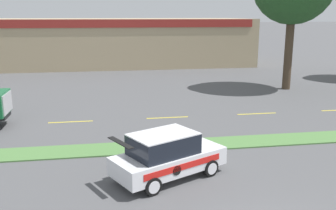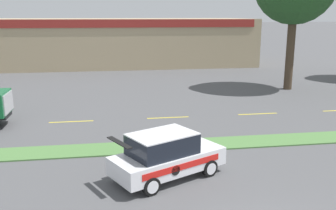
# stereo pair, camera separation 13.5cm
# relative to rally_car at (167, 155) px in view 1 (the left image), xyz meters

# --- Properties ---
(grass_verge) EXTENTS (120.00, 1.58, 0.06)m
(grass_verge) POSITION_rel_rally_car_xyz_m (2.17, 3.20, -0.82)
(grass_verge) COLOR #517F42
(grass_verge) RESTS_ON ground_plane
(centre_line_3) EXTENTS (2.40, 0.14, 0.01)m
(centre_line_3) POSITION_rel_rally_car_xyz_m (-4.08, 7.99, -0.85)
(centre_line_3) COLOR yellow
(centre_line_3) RESTS_ON ground_plane
(centre_line_4) EXTENTS (2.40, 0.14, 0.01)m
(centre_line_4) POSITION_rel_rally_car_xyz_m (1.32, 7.99, -0.85)
(centre_line_4) COLOR yellow
(centre_line_4) RESTS_ON ground_plane
(centre_line_5) EXTENTS (2.40, 0.14, 0.01)m
(centre_line_5) POSITION_rel_rally_car_xyz_m (6.72, 7.99, -0.85)
(centre_line_5) COLOR yellow
(centre_line_5) RESTS_ON ground_plane
(rally_car) EXTENTS (4.43, 3.40, 1.73)m
(rally_car) POSITION_rel_rally_car_xyz_m (0.00, 0.00, 0.00)
(rally_car) COLOR white
(rally_car) RESTS_ON ground_plane
(store_building_backdrop) EXTENTS (36.16, 12.10, 5.32)m
(store_building_backdrop) POSITION_rel_rally_car_xyz_m (-3.45, 33.08, 1.81)
(store_building_backdrop) COLOR tan
(store_building_backdrop) RESTS_ON ground_plane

